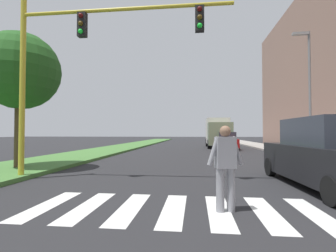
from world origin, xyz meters
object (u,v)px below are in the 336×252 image
street_lamp_right (308,82)px  truck_box_delivery (218,132)px  suv_crossing (326,155)px  sedan_midblock (227,141)px  traffic_light_gantry (79,50)px  pedestrian_performer (225,164)px  tree_mid (20,71)px

street_lamp_right → truck_box_delivery: (-4.35, 11.01, -2.96)m
suv_crossing → sedan_midblock: bearing=92.4°
traffic_light_gantry → street_lamp_right: street_lamp_right is taller
traffic_light_gantry → suv_crossing: (7.46, -0.24, -3.35)m
traffic_light_gantry → pedestrian_performer: bearing=-31.1°
traffic_light_gantry → pedestrian_performer: (4.40, -2.65, -3.35)m
tree_mid → street_lamp_right: (13.95, 6.09, 0.50)m
traffic_light_gantry → suv_crossing: bearing=-1.9°
tree_mid → truck_box_delivery: 19.77m
sedan_midblock → tree_mid: bearing=-125.5°
tree_mid → sedan_midblock: 17.90m
pedestrian_performer → suv_crossing: bearing=38.1°
traffic_light_gantry → sedan_midblock: size_ratio=1.59×
tree_mid → traffic_light_gantry: traffic_light_gantry is taller
suv_crossing → truck_box_delivery: size_ratio=0.76×
tree_mid → traffic_light_gantry: 3.84m
pedestrian_performer → truck_box_delivery: bearing=85.2°
pedestrian_performer → street_lamp_right: bearing=59.7°
sedan_midblock → traffic_light_gantry: bearing=-112.9°
tree_mid → sedan_midblock: bearing=54.5°
sedan_midblock → street_lamp_right: bearing=-65.5°
suv_crossing → sedan_midblock: suv_crossing is taller
street_lamp_right → sedan_midblock: street_lamp_right is taller
tree_mid → suv_crossing: size_ratio=1.19×
pedestrian_performer → suv_crossing: suv_crossing is taller
tree_mid → sedan_midblock: (10.20, 14.33, -3.34)m
tree_mid → pedestrian_performer: (7.81, -4.40, -3.16)m
traffic_light_gantry → suv_crossing: size_ratio=1.51×
suv_crossing → sedan_midblock: size_ratio=1.06×
suv_crossing → street_lamp_right: bearing=69.2°
street_lamp_right → sedan_midblock: (-3.75, 8.24, -3.84)m
traffic_light_gantry → street_lamp_right: bearing=36.7°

